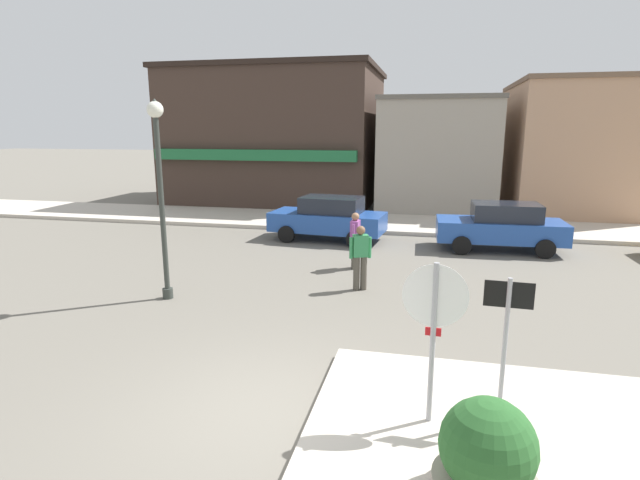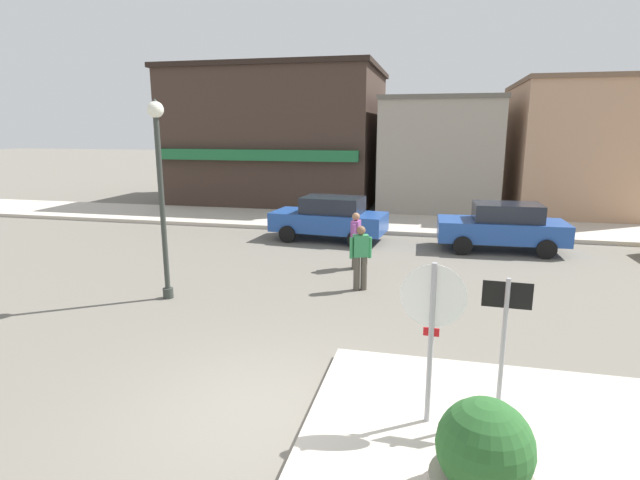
% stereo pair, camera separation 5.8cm
% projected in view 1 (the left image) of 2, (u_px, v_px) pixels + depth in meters
% --- Properties ---
extents(ground_plane, '(160.00, 160.00, 0.00)m').
position_uv_depth(ground_plane, '(264.00, 413.00, 7.01)').
color(ground_plane, '#6B665B').
extents(sidewalk_corner, '(6.40, 4.80, 0.15)m').
position_uv_depth(sidewalk_corner, '(573.00, 468.00, 5.75)').
color(sidewalk_corner, beige).
rests_on(sidewalk_corner, ground).
extents(kerb_far, '(80.00, 4.00, 0.15)m').
position_uv_depth(kerb_far, '(377.00, 223.00, 20.74)').
color(kerb_far, beige).
rests_on(kerb_far, ground).
extents(stop_sign, '(0.82, 0.08, 2.30)m').
position_uv_depth(stop_sign, '(434.00, 323.00, 6.28)').
color(stop_sign, '#9E9EA3').
rests_on(stop_sign, ground).
extents(one_way_sign, '(0.60, 0.07, 2.10)m').
position_uv_depth(one_way_sign, '(505.00, 336.00, 6.33)').
color(one_way_sign, '#9E9EA3').
rests_on(one_way_sign, ground).
extents(planter, '(1.10, 1.10, 1.23)m').
position_uv_depth(planter, '(486.00, 460.00, 5.15)').
color(planter, gray).
rests_on(planter, ground).
extents(lamp_post, '(0.36, 0.36, 4.54)m').
position_uv_depth(lamp_post, '(159.00, 172.00, 11.11)').
color(lamp_post, '#333833').
rests_on(lamp_post, ground).
extents(parked_car_nearest, '(4.15, 2.17, 1.56)m').
position_uv_depth(parked_car_nearest, '(329.00, 218.00, 17.70)').
color(parked_car_nearest, '#234C9E').
rests_on(parked_car_nearest, ground).
extents(parked_car_second, '(4.05, 1.97, 1.56)m').
position_uv_depth(parked_car_second, '(501.00, 226.00, 16.20)').
color(parked_car_second, '#234C9E').
rests_on(parked_car_second, ground).
extents(pedestrian_crossing_near, '(0.55, 0.33, 1.61)m').
position_uv_depth(pedestrian_crossing_near, '(360.00, 256.00, 12.19)').
color(pedestrian_crossing_near, '#4C473D').
rests_on(pedestrian_crossing_near, ground).
extents(pedestrian_crossing_far, '(0.25, 0.56, 1.61)m').
position_uv_depth(pedestrian_crossing_far, '(355.00, 239.00, 14.07)').
color(pedestrian_crossing_far, '#4C473D').
rests_on(pedestrian_crossing_far, ground).
extents(building_corner_shop, '(10.69, 8.74, 6.98)m').
position_uv_depth(building_corner_shop, '(279.00, 136.00, 27.12)').
color(building_corner_shop, '#3D2D26').
rests_on(building_corner_shop, ground).
extents(building_storefront_left_near, '(5.48, 7.33, 5.34)m').
position_uv_depth(building_storefront_left_near, '(437.00, 154.00, 24.92)').
color(building_storefront_left_near, '#9E9384').
rests_on(building_storefront_left_near, ground).
extents(building_storefront_left_mid, '(5.24, 7.98, 6.04)m').
position_uv_depth(building_storefront_left_mid, '(567.00, 148.00, 23.58)').
color(building_storefront_left_mid, tan).
rests_on(building_storefront_left_mid, ground).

